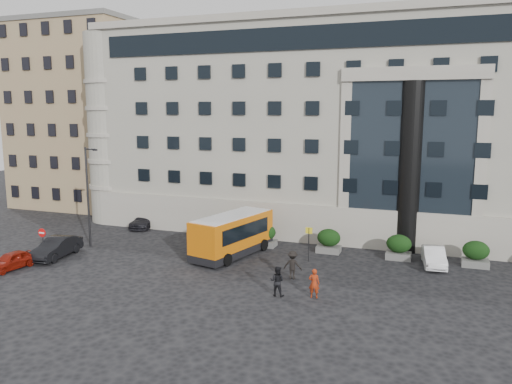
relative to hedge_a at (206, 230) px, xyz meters
The scene contains 23 objects.
ground 8.81m from the hedge_a, 62.85° to the right, with size 120.00×120.00×0.00m, color black.
civic_building 19.15m from the hedge_a, 54.85° to the left, with size 44.00×24.00×18.00m, color gray.
entrance_column 17.13m from the hedge_a, ahead, with size 1.80×1.80×13.00m, color black.
apartment_near 25.12m from the hedge_a, 148.62° to the left, with size 14.00×14.00×20.00m, color #997A59.
apartment_far 39.27m from the hedge_a, 127.29° to the left, with size 13.00×13.00×22.00m, color brown.
hedge_a is the anchor object (origin of this frame).
hedge_b 5.20m from the hedge_a, ahead, with size 1.80×1.26×1.84m.
hedge_c 10.40m from the hedge_a, ahead, with size 1.80×1.26×1.84m.
hedge_d 15.60m from the hedge_a, ahead, with size 1.80×1.26×1.84m.
hedge_e 20.80m from the hedge_a, ahead, with size 1.80×1.26×1.84m.
street_lamp 9.89m from the hedge_a, 148.84° to the right, with size 1.16×0.18×8.00m.
bus_stop_sign 9.94m from the hedge_a, 16.42° to the right, with size 0.50×0.08×2.52m.
no_entry_sign 12.64m from the hedge_a, 135.52° to the right, with size 0.64×0.16×2.32m.
minibus 4.98m from the hedge_a, 40.87° to the right, with size 4.30×7.81×3.09m.
red_truck 14.02m from the hedge_a, 131.20° to the left, with size 2.37×4.73×2.50m.
parked_car_a 14.79m from the hedge_a, 129.30° to the right, with size 1.43×3.57×1.22m, color maroon.
parked_car_b 11.71m from the hedge_a, 135.83° to the right, with size 1.59×4.57×1.51m, color black.
parked_car_c 7.94m from the hedge_a, 160.86° to the left, with size 1.80×4.44×1.29m, color black.
parked_car_d 8.67m from the hedge_a, 149.90° to the left, with size 2.21×4.78×1.33m, color black.
white_taxi 18.07m from the hedge_a, ahead, with size 1.41×4.05×1.33m, color white.
pedestrian_a 14.98m from the hedge_a, 39.87° to the right, with size 0.64×0.42×1.76m, color #9C2B0F.
pedestrian_b 13.73m from the hedge_a, 46.91° to the right, with size 0.87×0.68×1.80m, color black.
pedestrian_c 11.67m from the hedge_a, 36.02° to the right, with size 1.21×0.70×1.88m, color black.
Camera 1 is at (13.70, -29.11, 10.87)m, focal length 35.00 mm.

